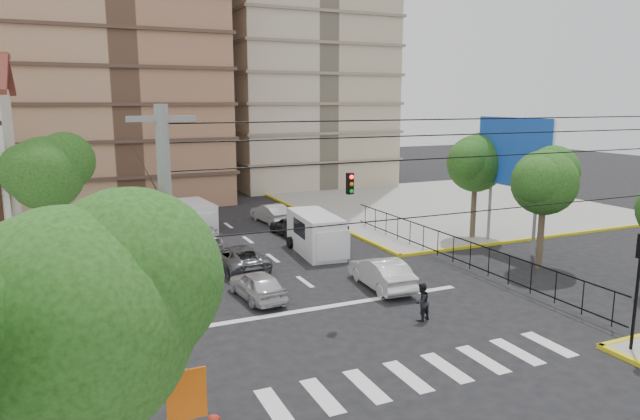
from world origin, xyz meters
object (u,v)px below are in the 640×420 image
van_left_lane (197,217)px  car_white_front_right (381,273)px  district_sign (187,407)px  traffic_light_nw (138,226)px  car_silver_front_left (257,285)px  pedestrian_crosswalk (421,302)px  van_right_lane (317,235)px  traffic_light_se (639,272)px

van_left_lane → car_white_front_right: bearing=-76.6°
district_sign → car_white_front_right: bearing=44.7°
traffic_light_nw → car_silver_front_left: bearing=-41.9°
district_sign → car_silver_front_left: bearing=65.7°
traffic_light_nw → car_white_front_right: bearing=-25.5°
van_left_lane → car_white_front_right: (5.66, -16.63, -0.24)m
traffic_light_nw → pedestrian_crosswalk: size_ratio=2.66×
car_white_front_right → car_silver_front_left: bearing=-5.3°
van_right_lane → van_left_lane: bearing=124.7°
van_right_lane → traffic_light_se: bearing=-69.2°
traffic_light_se → car_white_front_right: size_ratio=0.94×
traffic_light_se → pedestrian_crosswalk: size_ratio=2.66×
pedestrian_crosswalk → car_silver_front_left: bearing=-62.5°
district_sign → van_left_lane: (6.28, 28.44, -1.44)m
traffic_light_se → van_right_lane: traffic_light_se is taller
van_right_lane → car_silver_front_left: van_right_lane is taller
traffic_light_se → car_white_front_right: traffic_light_se is taller
traffic_light_se → van_left_lane: bearing=110.9°
car_silver_front_left → car_white_front_right: bearing=165.8°
traffic_light_nw → van_right_lane: (10.63, 2.00, -1.92)m
traffic_light_nw → pedestrian_crosswalk: traffic_light_nw is taller
traffic_light_se → traffic_light_nw: size_ratio=1.00×
district_sign → traffic_light_nw: bearing=86.6°
van_left_lane → car_silver_front_left: bearing=-97.3°
traffic_light_se → car_silver_front_left: size_ratio=1.08×
van_right_lane → car_silver_front_left: bearing=-128.1°
car_white_front_right → traffic_light_se: bearing=117.8°
van_left_lane → pedestrian_crosswalk: bearing=-82.0°
van_right_lane → van_left_lane: van_right_lane is taller
district_sign → van_right_lane: (11.63, 19.04, -1.26)m
car_silver_front_left → pedestrian_crosswalk: bearing=130.1°
traffic_light_nw → district_sign: 17.08m
district_sign → car_silver_front_left: district_sign is taller
traffic_light_se → pedestrian_crosswalk: 8.25m
van_left_lane → van_right_lane: bearing=-65.7°
van_right_lane → pedestrian_crosswalk: bearing=-86.7°
traffic_light_nw → van_right_lane: 10.99m
traffic_light_se → van_right_lane: bearing=105.8°
traffic_light_nw → car_silver_front_left: size_ratio=1.08×
traffic_light_nw → car_white_front_right: 12.35m
traffic_light_se → traffic_light_nw: 22.06m
pedestrian_crosswalk → car_white_front_right: bearing=-116.2°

